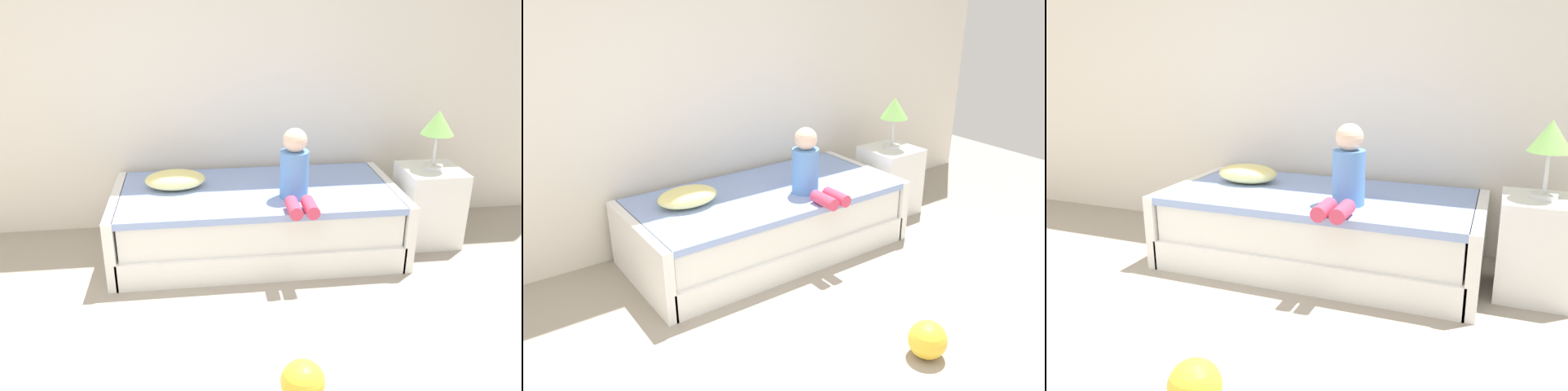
# 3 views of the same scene
# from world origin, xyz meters

# --- Properties ---
(wall_rear) EXTENTS (7.20, 0.10, 2.90)m
(wall_rear) POSITION_xyz_m (0.00, 2.60, 1.45)
(wall_rear) COLOR silver
(wall_rear) RESTS_ON ground
(bed) EXTENTS (2.11, 1.00, 0.50)m
(bed) POSITION_xyz_m (0.69, 2.00, 0.25)
(bed) COLOR white
(bed) RESTS_ON ground
(nightstand) EXTENTS (0.44, 0.44, 0.60)m
(nightstand) POSITION_xyz_m (2.04, 2.00, 0.30)
(nightstand) COLOR white
(nightstand) RESTS_ON ground
(table_lamp) EXTENTS (0.24, 0.24, 0.45)m
(table_lamp) POSITION_xyz_m (2.04, 2.00, 0.94)
(table_lamp) COLOR silver
(table_lamp) RESTS_ON nightstand
(child_figure) EXTENTS (0.20, 0.51, 0.50)m
(child_figure) POSITION_xyz_m (0.94, 1.77, 0.70)
(child_figure) COLOR #598CD1
(child_figure) RESTS_ON bed
(pillow) EXTENTS (0.44, 0.30, 0.13)m
(pillow) POSITION_xyz_m (0.10, 2.10, 0.56)
(pillow) COLOR #F2E58C
(pillow) RESTS_ON bed
(toy_ball) EXTENTS (0.22, 0.22, 0.22)m
(toy_ball) POSITION_xyz_m (0.73, 0.39, 0.11)
(toy_ball) COLOR yellow
(toy_ball) RESTS_ON ground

